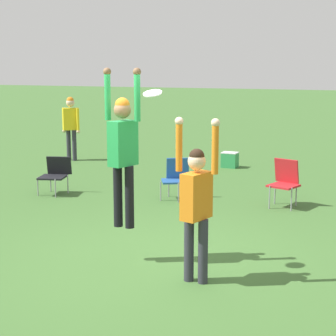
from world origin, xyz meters
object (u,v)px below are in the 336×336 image
(camping_chair_1, at_px, (175,176))
(person_spectator_near, at_px, (71,122))
(cooler_box, at_px, (230,160))
(camping_chair_0, at_px, (55,173))
(camping_chair_4, at_px, (285,179))
(person_defending, at_px, (196,198))
(person_jumping, at_px, (123,145))
(frisbee, at_px, (153,93))

(camping_chair_1, distance_m, person_spectator_near, 5.53)
(cooler_box, bearing_deg, person_spectator_near, -170.07)
(camping_chair_0, relative_size, camping_chair_4, 0.86)
(person_defending, distance_m, person_spectator_near, 9.59)
(camping_chair_1, height_order, cooler_box, camping_chair_1)
(camping_chair_0, xyz_separation_m, camping_chair_1, (2.45, 0.61, 0.03))
(person_jumping, relative_size, person_spectator_near, 1.18)
(cooler_box, bearing_deg, camping_chair_4, -57.59)
(frisbee, xyz_separation_m, camping_chair_0, (-3.81, 3.18, -1.83))
(person_jumping, relative_size, camping_chair_1, 2.58)
(frisbee, bearing_deg, camping_chair_4, 79.58)
(person_jumping, relative_size, camping_chair_0, 2.76)
(person_defending, distance_m, camping_chair_1, 4.45)
(person_defending, distance_m, camping_chair_0, 5.59)
(camping_chair_0, height_order, cooler_box, camping_chair_0)
(frisbee, distance_m, camping_chair_4, 4.51)
(person_defending, bearing_deg, camping_chair_1, -139.04)
(frisbee, bearing_deg, camping_chair_1, 109.80)
(person_defending, bearing_deg, camping_chair_0, -112.80)
(frisbee, relative_size, camping_chair_4, 0.26)
(camping_chair_4, bearing_deg, frisbee, 95.53)
(camping_chair_4, relative_size, cooler_box, 2.21)
(camping_chair_4, distance_m, person_spectator_near, 7.25)
(person_defending, relative_size, camping_chair_4, 2.26)
(person_jumping, bearing_deg, frisbee, -92.37)
(frisbee, distance_m, cooler_box, 8.05)
(person_spectator_near, bearing_deg, person_jumping, -92.26)
(person_spectator_near, bearing_deg, camping_chair_0, -101.37)
(person_jumping, distance_m, person_defending, 1.30)
(person_defending, distance_m, frisbee, 1.38)
(person_defending, xyz_separation_m, camping_chair_1, (-2.01, 3.92, -0.59))
(camping_chair_1, height_order, camping_chair_4, camping_chair_4)
(person_defending, bearing_deg, cooler_box, -150.67)
(camping_chair_1, height_order, person_spectator_near, person_spectator_near)
(frisbee, relative_size, camping_chair_0, 0.31)
(person_jumping, xyz_separation_m, person_spectator_near, (-5.41, 6.72, -0.51))
(person_defending, height_order, person_spectator_near, person_defending)
(camping_chair_1, bearing_deg, camping_chair_0, -15.86)
(cooler_box, bearing_deg, camping_chair_0, -117.35)
(person_defending, bearing_deg, frisbee, -88.10)
(person_defending, relative_size, camping_chair_1, 2.47)
(camping_chair_1, bearing_deg, camping_chair_4, 158.11)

